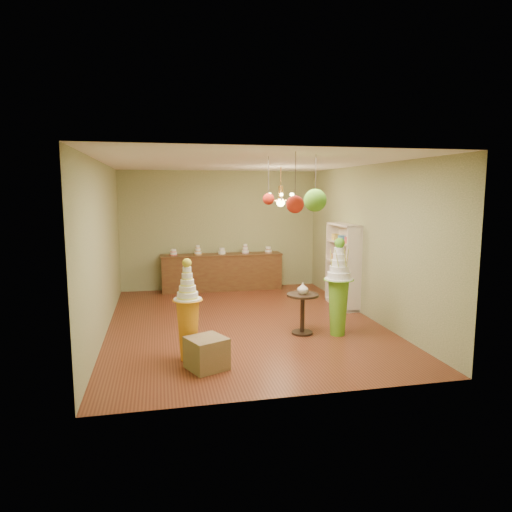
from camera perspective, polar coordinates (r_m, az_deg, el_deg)
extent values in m
plane|color=#622C1A|center=(8.82, -1.57, -8.31)|extent=(6.50, 6.50, 0.00)
plane|color=silver|center=(8.47, -1.65, 11.55)|extent=(6.50, 6.50, 0.00)
cube|color=#949B6A|center=(11.71, -4.50, 3.24)|extent=(5.00, 0.04, 3.00)
cube|color=#949B6A|center=(5.38, 4.70, -2.55)|extent=(5.00, 0.04, 3.00)
cube|color=#949B6A|center=(8.43, -18.57, 0.93)|extent=(0.04, 6.50, 3.00)
cube|color=#949B6A|center=(9.29, 13.74, 1.76)|extent=(0.04, 6.50, 3.00)
cone|color=#66AE26|center=(8.09, 10.21, -6.36)|extent=(0.42, 0.42, 0.98)
cylinder|color=white|center=(7.98, 10.30, -2.86)|extent=(0.57, 0.57, 0.03)
cylinder|color=white|center=(7.97, 10.32, -2.37)|extent=(0.46, 0.46, 0.11)
cylinder|color=white|center=(7.95, 10.34, -1.62)|extent=(0.38, 0.38, 0.11)
cylinder|color=white|center=(7.93, 10.36, -0.85)|extent=(0.31, 0.31, 0.11)
cylinder|color=white|center=(7.92, 10.38, -0.09)|extent=(0.26, 0.26, 0.11)
cylinder|color=white|center=(7.90, 10.40, 0.68)|extent=(0.21, 0.21, 0.11)
sphere|color=#56A524|center=(7.89, 10.42, 1.61)|extent=(0.18, 0.18, 0.18)
cone|color=orange|center=(6.91, -8.46, -9.14)|extent=(0.41, 0.41, 0.91)
cylinder|color=white|center=(6.79, -8.55, -5.37)|extent=(0.49, 0.49, 0.03)
cylinder|color=white|center=(6.77, -8.56, -4.86)|extent=(0.37, 0.37, 0.09)
cylinder|color=white|center=(6.75, -8.57, -4.09)|extent=(0.30, 0.30, 0.09)
cylinder|color=white|center=(6.73, -8.59, -3.31)|extent=(0.24, 0.24, 0.09)
cylinder|color=white|center=(6.72, -8.61, -2.53)|extent=(0.19, 0.19, 0.09)
cylinder|color=white|center=(6.70, -8.63, -1.74)|extent=(0.15, 0.15, 0.09)
sphere|color=gold|center=(6.68, -8.64, -0.86)|extent=(0.14, 0.14, 0.14)
cube|color=olive|center=(6.62, -6.19, -11.98)|extent=(0.66, 0.66, 0.45)
cube|color=brown|center=(11.57, -4.26, -2.06)|extent=(3.00, 0.50, 0.90)
cube|color=brown|center=(11.50, -4.29, 0.17)|extent=(3.04, 0.54, 0.03)
cylinder|color=white|center=(11.39, -10.28, 0.46)|extent=(0.18, 0.18, 0.16)
cylinder|color=white|center=(11.42, -7.28, 0.75)|extent=(0.18, 0.18, 0.24)
cylinder|color=white|center=(11.49, -4.29, 0.64)|extent=(0.18, 0.18, 0.16)
cylinder|color=white|center=(11.58, -1.35, 0.92)|extent=(0.18, 0.18, 0.24)
cylinder|color=white|center=(11.71, 1.54, 0.80)|extent=(0.18, 0.18, 0.16)
cube|color=silver|center=(10.09, 11.55, -1.13)|extent=(0.04, 1.20, 1.80)
cube|color=silver|center=(10.09, 10.65, -3.40)|extent=(0.30, 1.14, 0.03)
cube|color=silver|center=(10.02, 10.72, -0.88)|extent=(0.30, 1.14, 0.03)
cube|color=silver|center=(9.96, 10.79, 1.68)|extent=(0.30, 1.14, 0.03)
cylinder|color=black|center=(8.19, 5.79, -9.50)|extent=(0.49, 0.49, 0.04)
cylinder|color=black|center=(8.10, 5.82, -7.27)|extent=(0.10, 0.10, 0.70)
cylinder|color=black|center=(8.01, 5.86, -4.87)|extent=(0.73, 0.73, 0.04)
imported|color=silver|center=(7.99, 5.87, -4.04)|extent=(0.24, 0.24, 0.20)
cylinder|color=#382E28|center=(6.03, 4.94, 9.68)|extent=(0.01, 0.01, 0.68)
sphere|color=#B42313|center=(6.03, 4.90, 6.45)|extent=(0.23, 0.23, 0.23)
cylinder|color=#382E28|center=(6.55, 7.46, 9.70)|extent=(0.01, 0.01, 0.64)
sphere|color=#56A524|center=(6.55, 7.41, 6.92)|extent=(0.32, 0.32, 0.32)
cylinder|color=#382E28|center=(6.81, 1.58, 9.76)|extent=(0.01, 0.01, 0.62)
sphere|color=#B42313|center=(6.81, 1.57, 7.13)|extent=(0.17, 0.17, 0.17)
cylinder|color=#E69D51|center=(9.83, 3.13, 9.61)|extent=(0.02, 0.02, 0.50)
cylinder|color=#E69D51|center=(9.83, 3.11, 7.86)|extent=(0.10, 0.10, 0.30)
sphere|color=#FFF08C|center=(9.83, 3.10, 6.70)|extent=(0.18, 0.18, 0.18)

